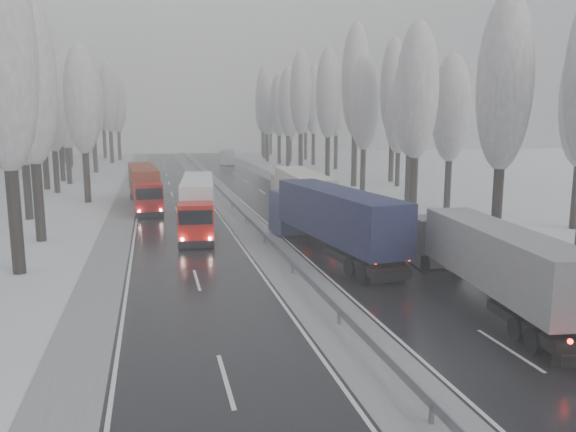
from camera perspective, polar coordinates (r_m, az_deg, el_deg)
name	(u,v)px	position (r m, az deg, el deg)	size (l,w,h in m)	color
ground	(376,365)	(20.42, 8.94, -14.70)	(260.00, 260.00, 0.00)	white
carriageway_right	(301,217)	(49.48, 1.31, -0.06)	(7.50, 200.00, 0.03)	black
carriageway_left	(180,222)	(47.91, -10.92, -0.55)	(7.50, 200.00, 0.03)	black
median_slush	(242,219)	(48.41, -4.71, -0.30)	(3.00, 200.00, 0.04)	#9B9FA3
shoulder_right	(354,214)	(50.96, 6.70, 0.17)	(2.40, 200.00, 0.04)	#9B9FA3
shoulder_left	(119,224)	(47.95, -16.84, -0.78)	(2.40, 200.00, 0.04)	#9B9FA3
median_guardrail	(242,212)	(48.31, -4.71, 0.38)	(0.12, 200.00, 0.76)	slate
tree_16	(505,85)	(39.74, 21.15, 12.34)	(3.60, 3.60, 16.53)	black
tree_18	(417,92)	(49.30, 12.98, 12.14)	(3.60, 3.60, 16.58)	black
tree_19	(451,109)	(55.37, 16.25, 10.38)	(3.60, 3.60, 14.57)	black
tree_20	(411,102)	(58.07, 12.38, 11.20)	(3.60, 3.60, 15.71)	black
tree_21	(414,86)	(62.72, 12.69, 12.76)	(3.60, 3.60, 18.62)	black
tree_22	(364,104)	(67.30, 7.76, 11.18)	(3.60, 3.60, 15.86)	black
tree_23	(399,117)	(73.41, 11.23, 9.80)	(3.60, 3.60, 13.55)	black
tree_24	(356,82)	(72.81, 6.89, 13.40)	(3.60, 3.60, 20.49)	black
tree_25	(393,89)	(79.07, 10.66, 12.52)	(3.60, 3.60, 19.44)	black
tree_26	(328,94)	(82.33, 4.11, 12.25)	(3.60, 3.60, 18.78)	black
tree_27	(365,101)	(88.44, 7.81, 11.53)	(3.60, 3.60, 17.62)	black
tree_28	(301,94)	(92.26, 1.31, 12.33)	(3.60, 3.60, 19.62)	black
tree_29	(336,101)	(98.16, 4.95, 11.57)	(3.60, 3.60, 18.11)	black
tree_30	(288,103)	(101.71, 0.00, 11.45)	(3.60, 3.60, 17.86)	black
tree_31	(314,101)	(107.11, 2.62, 11.60)	(3.60, 3.60, 18.58)	black
tree_32	(279,106)	(109.03, -0.91, 11.16)	(3.60, 3.60, 17.33)	black
tree_33	(290,116)	(113.61, 0.21, 10.13)	(3.60, 3.60, 14.33)	black
tree_34	(267,105)	(115.79, -2.14, 11.16)	(3.60, 3.60, 17.63)	black
tree_35	(306,104)	(121.83, 1.81, 11.28)	(3.60, 3.60, 18.25)	black
tree_36	(264,99)	(125.75, -2.46, 11.79)	(3.60, 3.60, 20.23)	black
tree_37	(290,111)	(131.10, 0.25, 10.64)	(3.60, 3.60, 16.37)	black
tree_38	(262,107)	(136.39, -2.62, 11.03)	(3.60, 3.60, 17.97)	black
tree_39	(271,112)	(140.85, -1.79, 10.53)	(3.60, 3.60, 16.19)	black
tree_56	(2,56)	(33.82, -27.08, 14.25)	(3.60, 3.60, 18.12)	black
tree_58	(29,79)	(42.51, -24.79, 12.48)	(3.60, 3.60, 17.21)	black
tree_60	(21,106)	(52.39, -25.50, 10.08)	(3.60, 3.60, 14.84)	black
tree_62	(82,101)	(61.25, -20.19, 10.95)	(3.60, 3.60, 16.04)	black
tree_63	(6,96)	(66.51, -26.72, 10.84)	(3.60, 3.60, 16.88)	black
tree_64	(52,106)	(70.71, -22.88, 10.22)	(3.60, 3.60, 15.42)	black
tree_65	(40,85)	(75.05, -23.90, 12.06)	(3.60, 3.60, 19.48)	black
tree_66	(65,109)	(80.23, -21.70, 10.05)	(3.60, 3.60, 15.23)	black
tree_67	(58,101)	(84.41, -22.33, 10.77)	(3.60, 3.60, 17.09)	black
tree_68	(83,104)	(86.77, -20.08, 10.67)	(3.60, 3.60, 16.65)	black
tree_69	(51,92)	(91.43, -22.93, 11.50)	(3.60, 3.60, 19.35)	black
tree_70	(92,104)	(96.77, -19.27, 10.72)	(3.60, 3.60, 17.09)	black
tree_71	(64,94)	(101.35, -21.84, 11.41)	(3.60, 3.60, 19.61)	black
tree_72	(82,112)	(106.31, -20.17, 9.85)	(3.60, 3.60, 15.11)	black
tree_73	(68,105)	(110.65, -21.48, 10.44)	(3.60, 3.60, 17.22)	black
tree_74	(109,98)	(116.79, -17.74, 11.34)	(3.60, 3.60, 19.68)	black
tree_75	(62,102)	(121.69, -21.95, 10.70)	(3.60, 3.60, 18.60)	black
tree_76	(117,103)	(126.08, -16.95, 10.90)	(3.60, 3.60, 18.55)	black
tree_77	(92,116)	(130.44, -19.29, 9.54)	(3.60, 3.60, 14.32)	black
tree_78	(102,101)	(132.90, -18.35, 11.02)	(3.60, 3.60, 19.55)	black
tree_79	(91,109)	(137.08, -19.35, 10.25)	(3.60, 3.60, 17.07)	black
truck_grey_tarp	(487,257)	(27.57, 19.56, -3.91)	(3.95, 14.64, 3.72)	#4A4A4F
truck_blue_box	(329,216)	(35.33, 4.18, 0.03)	(4.57, 16.69, 4.24)	navy
truck_cream_box	(300,192)	(47.55, 1.18, 2.49)	(3.52, 16.38, 4.17)	#AEAA9A
box_truck_distant	(227,156)	(108.84, -6.25, 6.04)	(3.29, 8.46, 3.08)	silver
truck_red_white	(198,200)	(44.56, -9.17, 1.63)	(3.75, 15.08, 3.83)	red
truck_red_red	(144,184)	(57.00, -14.44, 3.21)	(3.39, 15.19, 3.87)	#9C0809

